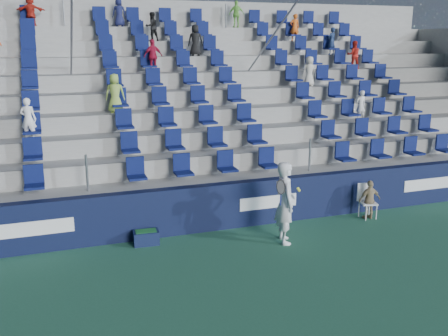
% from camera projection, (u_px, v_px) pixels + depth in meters
% --- Properties ---
extents(ground, '(70.00, 70.00, 0.00)m').
position_uv_depth(ground, '(260.00, 284.00, 10.00)').
color(ground, '#2B6549').
rests_on(ground, ground).
extents(sponsor_wall, '(24.00, 0.32, 1.20)m').
position_uv_depth(sponsor_wall, '(212.00, 207.00, 12.73)').
color(sponsor_wall, '#0E1535').
rests_on(sponsor_wall, ground).
extents(grandstand, '(24.00, 8.17, 6.63)m').
position_uv_depth(grandstand, '(166.00, 119.00, 17.01)').
color(grandstand, '#9C9B97').
rests_on(grandstand, ground).
extents(tennis_player, '(0.71, 0.81, 1.99)m').
position_uv_depth(tennis_player, '(285.00, 202.00, 11.83)').
color(tennis_player, silver).
rests_on(tennis_player, ground).
extents(line_judge_chair, '(0.50, 0.52, 0.95)m').
position_uv_depth(line_judge_chair, '(366.00, 198.00, 13.65)').
color(line_judge_chair, white).
rests_on(line_judge_chair, ground).
extents(line_judge, '(0.65, 0.30, 1.08)m').
position_uv_depth(line_judge, '(370.00, 200.00, 13.51)').
color(line_judge, tan).
rests_on(line_judge, ground).
extents(ball_bin, '(0.62, 0.43, 0.34)m').
position_uv_depth(ball_bin, '(146.00, 237.00, 11.90)').
color(ball_bin, '#0F183A').
rests_on(ball_bin, ground).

